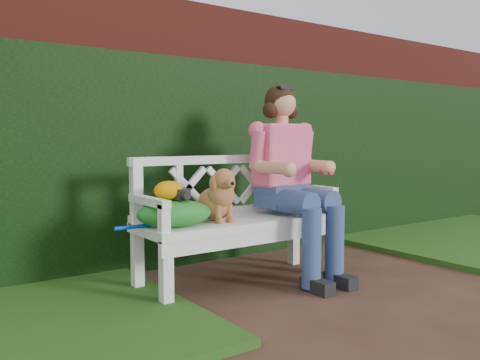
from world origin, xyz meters
TOP-DOWN VIEW (x-y plane):
  - ground at (0.00, 0.00)m, footprint 60.00×60.00m
  - brick_wall at (0.00, 1.90)m, footprint 10.00×0.30m
  - ivy_hedge at (0.00, 1.68)m, footprint 10.00×0.18m
  - grass_right at (2.40, 0.90)m, footprint 2.60×2.00m
  - garden_bench at (-0.52, 0.89)m, footprint 1.63×0.74m
  - seated_woman at (-0.12, 0.87)m, footprint 0.82×0.96m
  - dog at (-0.74, 0.86)m, footprint 0.27×0.35m
  - tennis_racket at (-1.10, 0.90)m, footprint 0.60×0.40m
  - green_bag at (-1.07, 0.86)m, footprint 0.61×0.56m
  - camera_item at (-1.03, 0.84)m, footprint 0.12×0.11m
  - baseball_glove at (-1.10, 0.87)m, footprint 0.22×0.19m

SIDE VIEW (x-z plane):
  - ground at x=0.00m, z-range 0.00..0.00m
  - grass_right at x=2.40m, z-range 0.00..0.05m
  - garden_bench at x=-0.52m, z-range 0.00..0.48m
  - tennis_racket at x=-1.10m, z-range 0.48..0.51m
  - green_bag at x=-1.07m, z-range 0.48..0.65m
  - dog at x=-0.74m, z-range 0.48..0.85m
  - camera_item at x=-1.03m, z-range 0.65..0.72m
  - baseball_glove at x=-1.10m, z-range 0.65..0.77m
  - seated_woman at x=-0.12m, z-range 0.00..1.45m
  - ivy_hedge at x=0.00m, z-range 0.00..1.70m
  - brick_wall at x=0.00m, z-range 0.00..2.20m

